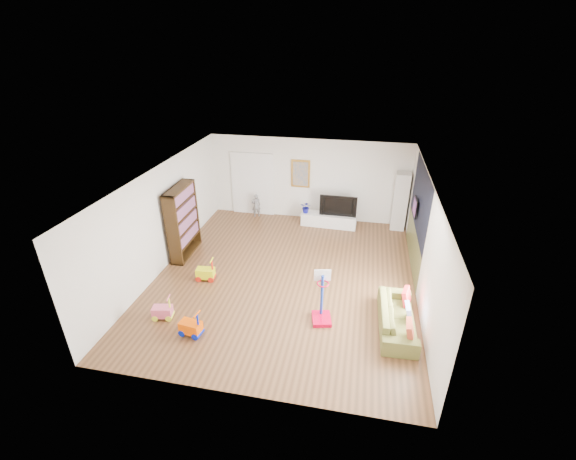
% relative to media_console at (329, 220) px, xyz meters
% --- Properties ---
extents(floor, '(6.50, 7.50, 0.00)m').
position_rel_media_console_xyz_m(floor, '(-0.79, -3.21, -0.21)').
color(floor, brown).
rests_on(floor, ground).
extents(ceiling, '(6.50, 7.50, 0.00)m').
position_rel_media_console_xyz_m(ceiling, '(-0.79, -3.21, 2.49)').
color(ceiling, white).
rests_on(ceiling, ground).
extents(wall_back, '(6.50, 0.00, 2.70)m').
position_rel_media_console_xyz_m(wall_back, '(-0.79, 0.54, 1.14)').
color(wall_back, silver).
rests_on(wall_back, ground).
extents(wall_front, '(6.50, 0.00, 2.70)m').
position_rel_media_console_xyz_m(wall_front, '(-0.79, -6.96, 1.14)').
color(wall_front, silver).
rests_on(wall_front, ground).
extents(wall_left, '(0.00, 7.50, 2.70)m').
position_rel_media_console_xyz_m(wall_left, '(-4.04, -3.21, 1.14)').
color(wall_left, white).
rests_on(wall_left, ground).
extents(wall_right, '(0.00, 7.50, 2.70)m').
position_rel_media_console_xyz_m(wall_right, '(2.46, -3.21, 1.14)').
color(wall_right, white).
rests_on(wall_right, ground).
extents(navy_accent, '(0.01, 3.20, 1.70)m').
position_rel_media_console_xyz_m(navy_accent, '(2.45, -1.81, 1.64)').
color(navy_accent, black).
rests_on(navy_accent, wall_right).
extents(olive_wainscot, '(0.01, 3.20, 1.00)m').
position_rel_media_console_xyz_m(olive_wainscot, '(2.45, -1.81, 0.29)').
color(olive_wainscot, brown).
rests_on(olive_wainscot, wall_right).
extents(doorway, '(1.45, 0.06, 2.10)m').
position_rel_media_console_xyz_m(doorway, '(-2.69, 0.50, 0.84)').
color(doorway, white).
rests_on(doorway, ground).
extents(painting_back, '(0.62, 0.06, 0.92)m').
position_rel_media_console_xyz_m(painting_back, '(-1.04, 0.50, 1.34)').
color(painting_back, gold).
rests_on(painting_back, wall_back).
extents(artwork_right, '(0.04, 0.56, 0.46)m').
position_rel_media_console_xyz_m(artwork_right, '(2.38, -1.61, 1.34)').
color(artwork_right, '#7F3F8C').
rests_on(artwork_right, wall_right).
extents(media_console, '(1.79, 0.52, 0.41)m').
position_rel_media_console_xyz_m(media_console, '(0.00, 0.00, 0.00)').
color(media_console, silver).
rests_on(media_console, ground).
extents(tall_cabinet, '(0.45, 0.45, 1.86)m').
position_rel_media_console_xyz_m(tall_cabinet, '(2.19, 0.27, 0.72)').
color(tall_cabinet, silver).
rests_on(tall_cabinet, ground).
extents(bookshelf, '(0.41, 1.38, 2.01)m').
position_rel_media_console_xyz_m(bookshelf, '(-3.78, -2.59, 0.80)').
color(bookshelf, '#311F0B').
rests_on(bookshelf, ground).
extents(sofa, '(0.78, 1.88, 0.54)m').
position_rel_media_console_xyz_m(sofa, '(1.93, -4.64, 0.06)').
color(sofa, olive).
rests_on(sofa, ground).
extents(basketball_hoop, '(0.51, 0.58, 1.20)m').
position_rel_media_console_xyz_m(basketball_hoop, '(0.35, -4.74, 0.39)').
color(basketball_hoop, '#C70028').
rests_on(basketball_hoop, ground).
extents(ride_on_yellow, '(0.47, 0.32, 0.60)m').
position_rel_media_console_xyz_m(ride_on_yellow, '(-2.73, -3.74, 0.09)').
color(ride_on_yellow, '#DFE80E').
rests_on(ride_on_yellow, ground).
extents(ride_on_orange, '(0.48, 0.34, 0.59)m').
position_rel_media_console_xyz_m(ride_on_orange, '(-2.25, -5.71, 0.09)').
color(ride_on_orange, '#F85500').
rests_on(ride_on_orange, ground).
extents(ride_on_pink, '(0.46, 0.33, 0.56)m').
position_rel_media_console_xyz_m(ride_on_pink, '(-3.08, -5.34, 0.07)').
color(ride_on_pink, '#E95C7E').
rests_on(ride_on_pink, ground).
extents(child, '(0.35, 0.31, 0.81)m').
position_rel_media_console_xyz_m(child, '(-2.51, 0.25, 0.20)').
color(child, slate).
rests_on(child, ground).
extents(tv, '(1.18, 0.17, 0.68)m').
position_rel_media_console_xyz_m(tv, '(0.28, 0.05, 0.55)').
color(tv, black).
rests_on(tv, media_console).
extents(vase_plant, '(0.40, 0.37, 0.39)m').
position_rel_media_console_xyz_m(vase_plant, '(-0.75, -0.02, 0.40)').
color(vase_plant, navy).
rests_on(vase_plant, media_console).
extents(pillow_left, '(0.14, 0.40, 0.39)m').
position_rel_media_console_xyz_m(pillow_left, '(2.13, -5.21, 0.22)').
color(pillow_left, '#B44128').
rests_on(pillow_left, sofa).
extents(pillow_center, '(0.10, 0.36, 0.36)m').
position_rel_media_console_xyz_m(pillow_center, '(2.14, -4.63, 0.22)').
color(pillow_center, silver).
rests_on(pillow_center, sofa).
extents(pillow_right, '(0.19, 0.38, 0.37)m').
position_rel_media_console_xyz_m(pillow_right, '(2.14, -4.08, 0.22)').
color(pillow_right, '#AA1A1D').
rests_on(pillow_right, sofa).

